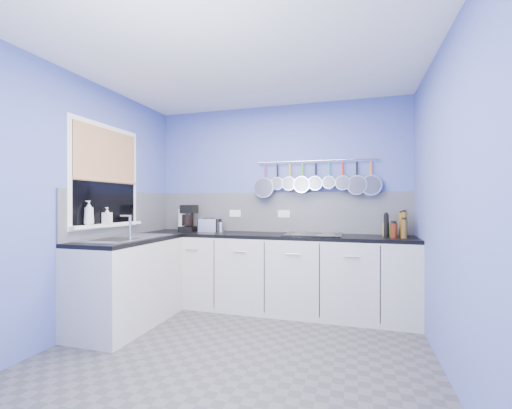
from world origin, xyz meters
The scene contains 45 objects.
floor centered at (0.00, 0.00, -0.01)m, with size 3.20×3.00×0.02m, color #47474C.
ceiling centered at (0.00, 0.00, 2.51)m, with size 3.20×3.00×0.02m, color white.
wall_back centered at (0.00, 1.51, 1.25)m, with size 3.20×0.02×2.50m, color #4E5EAF.
wall_front centered at (0.00, -1.51, 1.25)m, with size 3.20×0.02×2.50m, color #4E5EAF.
wall_left centered at (-1.61, 0.00, 1.25)m, with size 0.02×3.00×2.50m, color #4E5EAF.
wall_right centered at (1.61, 0.00, 1.25)m, with size 0.02×3.00×2.50m, color #4E5EAF.
backsplash_back centered at (0.00, 1.49, 1.15)m, with size 3.20×0.02×0.50m, color gray.
backsplash_left centered at (-1.59, 0.60, 1.15)m, with size 0.02×1.80×0.50m, color gray.
cabinet_run_back centered at (0.00, 1.20, 0.43)m, with size 3.20×0.60×0.86m, color #BBBAB8.
worktop_back centered at (0.00, 1.20, 0.88)m, with size 3.20×0.60×0.04m, color black.
cabinet_run_left centered at (-1.30, 0.30, 0.43)m, with size 0.60×1.20×0.86m, color #BBBAB8.
worktop_left centered at (-1.30, 0.30, 0.88)m, with size 0.60×1.20×0.04m, color black.
window_frame centered at (-1.58, 0.30, 1.55)m, with size 0.01×1.00×1.10m, color white.
window_glass centered at (-1.57, 0.30, 1.55)m, with size 0.01×0.90×1.00m, color black.
bamboo_blind centered at (-1.56, 0.30, 1.77)m, with size 0.01×0.90×0.55m, color tan.
window_sill centered at (-1.55, 0.30, 1.04)m, with size 0.10×0.98×0.03m, color white.
sink_unit centered at (-1.30, 0.30, 0.90)m, with size 0.50×0.95×0.01m, color silver.
mixer_tap centered at (-1.14, 0.12, 1.03)m, with size 0.12×0.08×0.26m, color silver, non-canonical shape.
socket_left centered at (-0.55, 1.48, 1.13)m, with size 0.15×0.01×0.09m, color white.
socket_right centered at (0.10, 1.48, 1.13)m, with size 0.15×0.01×0.09m, color white.
pot_rail centered at (0.50, 1.45, 1.78)m, with size 0.02×0.02×1.45m, color silver.
soap_bottle_a centered at (-1.53, 0.01, 1.17)m, with size 0.09×0.09×0.24m, color white.
soap_bottle_b centered at (-1.53, 0.26, 1.14)m, with size 0.08×0.08×0.17m, color white.
paper_towel centered at (-1.20, 1.27, 1.04)m, with size 0.13×0.13×0.28m, color white.
coffee_maker centered at (-1.12, 1.26, 1.07)m, with size 0.19×0.21×0.34m, color black, non-canonical shape.
toaster centered at (-0.83, 1.27, 0.98)m, with size 0.26×0.15×0.17m, color silver.
canister centered at (-0.68, 1.31, 0.96)m, with size 0.08×0.08×0.12m, color silver.
hob centered at (0.50, 1.22, 0.91)m, with size 0.64×0.56×0.01m, color black.
pan_0 centered at (-0.13, 1.44, 1.56)m, with size 0.26×0.11×0.45m, color silver, non-canonical shape.
pan_1 centered at (0.02, 1.44, 1.61)m, with size 0.16×0.05×0.35m, color silver, non-canonical shape.
pan_2 centered at (0.18, 1.44, 1.60)m, with size 0.17×0.11×0.36m, color silver, non-canonical shape.
pan_3 centered at (0.34, 1.44, 1.58)m, with size 0.20×0.12×0.39m, color silver, non-canonical shape.
pan_4 centered at (0.50, 1.44, 1.60)m, with size 0.17×0.10×0.36m, color silver, non-canonical shape.
pan_5 centered at (0.66, 1.44, 1.61)m, with size 0.16×0.09×0.35m, color silver, non-canonical shape.
pan_6 centered at (0.82, 1.44, 1.60)m, with size 0.18×0.09×0.37m, color silver, non-canonical shape.
pan_7 centered at (0.98, 1.44, 1.57)m, with size 0.23×0.08×0.42m, color silver, non-canonical shape.
pan_8 centered at (1.14, 1.44, 1.57)m, with size 0.24×0.07×0.43m, color silver, non-canonical shape.
condiment_0 centered at (1.45, 1.34, 1.03)m, with size 0.05×0.05×0.26m, color #8C5914.
condiment_1 centered at (1.36, 1.32, 0.96)m, with size 0.06×0.06×0.12m, color black.
condiment_2 centered at (1.29, 1.32, 0.97)m, with size 0.07×0.07×0.14m, color olive.
condiment_3 centered at (1.46, 1.23, 1.03)m, with size 0.06×0.06×0.27m, color brown.
condiment_4 centered at (1.35, 1.22, 0.98)m, with size 0.07×0.07×0.15m, color #265919.
condiment_5 centered at (1.28, 1.24, 1.02)m, with size 0.05×0.05×0.24m, color black.
condiment_6 centered at (1.45, 1.13, 1.00)m, with size 0.07×0.07×0.19m, color brown.
condiment_7 centered at (1.35, 1.12, 0.98)m, with size 0.07×0.07×0.15m, color #4C190C.
Camera 1 is at (0.96, -2.64, 1.26)m, focal length 23.43 mm.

